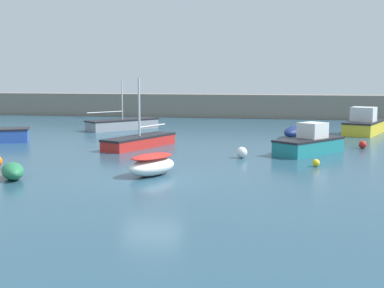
{
  "coord_description": "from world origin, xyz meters",
  "views": [
    {
      "loc": [
        5.68,
        -21.71,
        4.46
      ],
      "look_at": [
        0.52,
        6.71,
        0.68
      ],
      "focal_mm": 50.0,
      "sensor_mm": 36.0,
      "label": 1
    }
  ],
  "objects_px": {
    "motorboat_grey_hull": "(310,143)",
    "mooring_buoy_yellow": "(316,163)",
    "sailboat_twin_hulled": "(122,124)",
    "sailboat_short_mast": "(140,141)",
    "fishing_dinghy_green": "(13,171)",
    "mooring_buoy_white": "(242,152)",
    "rowboat_blue_near": "(296,131)",
    "cabin_cruiser_white": "(364,125)",
    "mooring_buoy_red": "(363,145)",
    "rowboat_with_red_cover": "(152,165)"
  },
  "relations": [
    {
      "from": "sailboat_twin_hulled",
      "to": "mooring_buoy_yellow",
      "type": "height_order",
      "value": "sailboat_twin_hulled"
    },
    {
      "from": "sailboat_short_mast",
      "to": "cabin_cruiser_white",
      "type": "xyz_separation_m",
      "value": [
        14.55,
        10.2,
        0.32
      ]
    },
    {
      "from": "motorboat_grey_hull",
      "to": "mooring_buoy_yellow",
      "type": "relative_size",
      "value": 12.72
    },
    {
      "from": "sailboat_short_mast",
      "to": "cabin_cruiser_white",
      "type": "relative_size",
      "value": 1.04
    },
    {
      "from": "motorboat_grey_hull",
      "to": "cabin_cruiser_white",
      "type": "relative_size",
      "value": 0.84
    },
    {
      "from": "rowboat_with_red_cover",
      "to": "rowboat_blue_near",
      "type": "bearing_deg",
      "value": -175.91
    },
    {
      "from": "cabin_cruiser_white",
      "to": "mooring_buoy_yellow",
      "type": "height_order",
      "value": "cabin_cruiser_white"
    },
    {
      "from": "rowboat_blue_near",
      "to": "cabin_cruiser_white",
      "type": "relative_size",
      "value": 0.66
    },
    {
      "from": "rowboat_blue_near",
      "to": "mooring_buoy_white",
      "type": "relative_size",
      "value": 6.14
    },
    {
      "from": "fishing_dinghy_green",
      "to": "mooring_buoy_white",
      "type": "height_order",
      "value": "fishing_dinghy_green"
    },
    {
      "from": "rowboat_blue_near",
      "to": "sailboat_short_mast",
      "type": "distance_m",
      "value": 11.9
    },
    {
      "from": "mooring_buoy_white",
      "to": "sailboat_short_mast",
      "type": "bearing_deg",
      "value": 154.8
    },
    {
      "from": "cabin_cruiser_white",
      "to": "sailboat_twin_hulled",
      "type": "bearing_deg",
      "value": 110.95
    },
    {
      "from": "mooring_buoy_yellow",
      "to": "cabin_cruiser_white",
      "type": "bearing_deg",
      "value": 74.61
    },
    {
      "from": "rowboat_blue_near",
      "to": "mooring_buoy_white",
      "type": "height_order",
      "value": "rowboat_blue_near"
    },
    {
      "from": "rowboat_with_red_cover",
      "to": "mooring_buoy_yellow",
      "type": "height_order",
      "value": "rowboat_with_red_cover"
    },
    {
      "from": "sailboat_short_mast",
      "to": "mooring_buoy_red",
      "type": "xyz_separation_m",
      "value": [
        13.41,
        1.9,
        -0.15
      ]
    },
    {
      "from": "rowboat_with_red_cover",
      "to": "mooring_buoy_red",
      "type": "xyz_separation_m",
      "value": [
        10.36,
        10.63,
        -0.25
      ]
    },
    {
      "from": "rowboat_blue_near",
      "to": "sailboat_short_mast",
      "type": "xyz_separation_m",
      "value": [
        -9.49,
        -7.17,
        -0.03
      ]
    },
    {
      "from": "rowboat_blue_near",
      "to": "sailboat_twin_hulled",
      "type": "height_order",
      "value": "sailboat_twin_hulled"
    },
    {
      "from": "motorboat_grey_hull",
      "to": "sailboat_short_mast",
      "type": "height_order",
      "value": "sailboat_short_mast"
    },
    {
      "from": "mooring_buoy_yellow",
      "to": "rowboat_with_red_cover",
      "type": "bearing_deg",
      "value": -153.67
    },
    {
      "from": "motorboat_grey_hull",
      "to": "fishing_dinghy_green",
      "type": "height_order",
      "value": "motorboat_grey_hull"
    },
    {
      "from": "rowboat_with_red_cover",
      "to": "mooring_buoy_white",
      "type": "distance_m",
      "value": 6.65
    },
    {
      "from": "cabin_cruiser_white",
      "to": "mooring_buoy_red",
      "type": "relative_size",
      "value": 11.85
    },
    {
      "from": "sailboat_twin_hulled",
      "to": "rowboat_with_red_cover",
      "type": "bearing_deg",
      "value": -118.07
    },
    {
      "from": "rowboat_with_red_cover",
      "to": "mooring_buoy_white",
      "type": "height_order",
      "value": "rowboat_with_red_cover"
    },
    {
      "from": "rowboat_blue_near",
      "to": "rowboat_with_red_cover",
      "type": "height_order",
      "value": "rowboat_with_red_cover"
    },
    {
      "from": "cabin_cruiser_white",
      "to": "mooring_buoy_yellow",
      "type": "bearing_deg",
      "value": -174.87
    },
    {
      "from": "sailboat_twin_hulled",
      "to": "rowboat_blue_near",
      "type": "bearing_deg",
      "value": -61.28
    },
    {
      "from": "motorboat_grey_hull",
      "to": "sailboat_short_mast",
      "type": "xyz_separation_m",
      "value": [
        -10.16,
        0.87,
        -0.22
      ]
    },
    {
      "from": "cabin_cruiser_white",
      "to": "mooring_buoy_red",
      "type": "distance_m",
      "value": 8.39
    },
    {
      "from": "rowboat_blue_near",
      "to": "sailboat_short_mast",
      "type": "relative_size",
      "value": 0.63
    },
    {
      "from": "motorboat_grey_hull",
      "to": "mooring_buoy_white",
      "type": "bearing_deg",
      "value": -21.36
    },
    {
      "from": "cabin_cruiser_white",
      "to": "mooring_buoy_white",
      "type": "relative_size",
      "value": 9.3
    },
    {
      "from": "sailboat_short_mast",
      "to": "sailboat_twin_hulled",
      "type": "distance_m",
      "value": 10.94
    },
    {
      "from": "motorboat_grey_hull",
      "to": "sailboat_twin_hulled",
      "type": "xyz_separation_m",
      "value": [
        -14.46,
        10.94,
        -0.17
      ]
    },
    {
      "from": "cabin_cruiser_white",
      "to": "mooring_buoy_red",
      "type": "height_order",
      "value": "cabin_cruiser_white"
    },
    {
      "from": "rowboat_blue_near",
      "to": "mooring_buoy_red",
      "type": "xyz_separation_m",
      "value": [
        3.92,
        -5.27,
        -0.17
      ]
    },
    {
      "from": "mooring_buoy_yellow",
      "to": "mooring_buoy_red",
      "type": "bearing_deg",
      "value": 66.36
    },
    {
      "from": "rowboat_blue_near",
      "to": "fishing_dinghy_green",
      "type": "bearing_deg",
      "value": -15.41
    },
    {
      "from": "rowboat_blue_near",
      "to": "fishing_dinghy_green",
      "type": "xyz_separation_m",
      "value": [
        -12.07,
        -17.85,
        -0.05
      ]
    },
    {
      "from": "mooring_buoy_yellow",
      "to": "sailboat_twin_hulled",
      "type": "bearing_deg",
      "value": 133.92
    },
    {
      "from": "rowboat_blue_near",
      "to": "cabin_cruiser_white",
      "type": "distance_m",
      "value": 5.91
    },
    {
      "from": "sailboat_twin_hulled",
      "to": "motorboat_grey_hull",
      "type": "bearing_deg",
      "value": -86.53
    },
    {
      "from": "rowboat_with_red_cover",
      "to": "mooring_buoy_yellow",
      "type": "xyz_separation_m",
      "value": [
        7.28,
        3.6,
        -0.3
      ]
    },
    {
      "from": "rowboat_blue_near",
      "to": "mooring_buoy_red",
      "type": "distance_m",
      "value": 6.57
    },
    {
      "from": "mooring_buoy_white",
      "to": "mooring_buoy_yellow",
      "type": "height_order",
      "value": "mooring_buoy_white"
    },
    {
      "from": "fishing_dinghy_green",
      "to": "sailboat_twin_hulled",
      "type": "distance_m",
      "value": 20.81
    },
    {
      "from": "mooring_buoy_yellow",
      "to": "rowboat_blue_near",
      "type": "bearing_deg",
      "value": 93.92
    }
  ]
}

